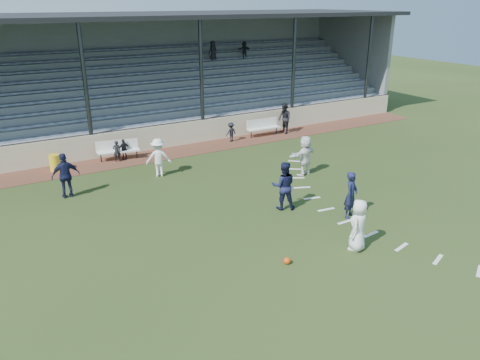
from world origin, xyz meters
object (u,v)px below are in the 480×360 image
object	(u,v)px
trash_bin	(55,163)
football	(287,261)
player_white_lead	(358,225)
bench_left	(118,148)
player_navy_lead	(351,195)
official	(284,119)
bench_right	(263,126)

from	to	relation	value
trash_bin	football	size ratio (longest dim) A/B	3.63
player_white_lead	football	bearing A→B (deg)	-39.43
bench_left	player_navy_lead	bearing A→B (deg)	-53.00
football	official	xyz separation A→B (m)	(8.31, 11.86, 0.79)
bench_right	trash_bin	world-z (taller)	bench_right
trash_bin	football	xyz separation A→B (m)	(4.39, -11.85, -0.30)
bench_left	bench_right	bearing A→B (deg)	10.92
trash_bin	player_white_lead	world-z (taller)	player_white_lead
bench_right	player_white_lead	size ratio (longest dim) A/B	1.21
bench_right	official	xyz separation A→B (m)	(1.31, -0.24, 0.31)
bench_left	football	xyz separation A→B (m)	(1.44, -12.02, -0.48)
trash_bin	player_navy_lead	world-z (taller)	player_navy_lead
bench_left	football	distance (m)	12.12
football	player_white_lead	xyz separation A→B (m)	(2.38, -0.37, 0.73)
bench_right	player_white_lead	world-z (taller)	player_white_lead
trash_bin	official	world-z (taller)	official
bench_right	football	world-z (taller)	bench_right
football	trash_bin	bearing A→B (deg)	110.31
player_white_lead	player_navy_lead	size ratio (longest dim) A/B	0.98
bench_left	trash_bin	distance (m)	2.96
bench_left	player_navy_lead	world-z (taller)	player_navy_lead
bench_left	trash_bin	world-z (taller)	bench_left
trash_bin	player_navy_lead	bearing A→B (deg)	-51.51
bench_left	player_navy_lead	size ratio (longest dim) A/B	1.20
football	player_navy_lead	world-z (taller)	player_navy_lead
trash_bin	official	size ratio (longest dim) A/B	0.44
player_white_lead	bench_left	bearing A→B (deg)	-103.50
player_white_lead	official	distance (m)	13.59
player_navy_lead	player_white_lead	bearing A→B (deg)	-154.51
trash_bin	football	bearing A→B (deg)	-69.69
bench_left	player_white_lead	xyz separation A→B (m)	(3.82, -12.39, 0.25)
bench_left	official	size ratio (longest dim) A/B	1.17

